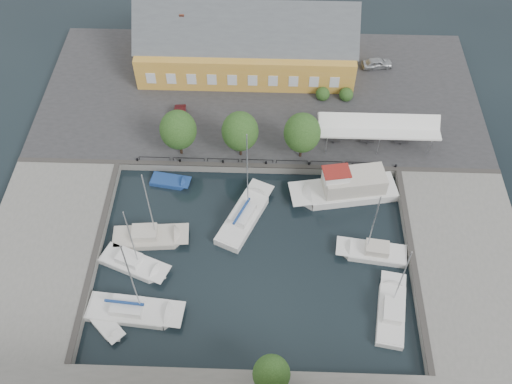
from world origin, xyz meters
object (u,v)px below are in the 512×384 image
warehouse (242,45)px  trawler (348,188)px  car_red (180,117)px  east_boat_b (373,253)px  east_boat_c (391,312)px  tent_canopy (378,127)px  west_boat_d (133,311)px  car_silver (377,63)px  center_sailboat (244,217)px  launch_sw (106,325)px  launch_nw (170,182)px  west_boat_b (149,238)px  west_boat_c (133,264)px

warehouse → trawler: warehouse is taller
car_red → east_boat_b: (22.21, -18.21, -1.39)m
east_boat_c → tent_canopy: bearing=88.8°
tent_canopy → west_boat_d: size_ratio=1.11×
car_silver → center_sailboat: 30.37m
car_red → east_boat_c: size_ratio=0.38×
warehouse → east_boat_c: 39.54m
warehouse → trawler: size_ratio=2.27×
trawler → launch_sw: size_ratio=2.89×
car_red → east_boat_b: bearing=-44.2°
car_silver → center_sailboat: bearing=137.5°
center_sailboat → launch_nw: (-8.82, 4.95, -0.27)m
car_red → west_boat_d: 25.81m
east_boat_b → warehouse: bearing=117.3°
center_sailboat → west_boat_b: size_ratio=1.16×
car_silver → west_boat_d: 45.78m
trawler → east_boat_b: (2.18, -8.01, -0.76)m
tent_canopy → west_boat_d: 34.34m
west_boat_d → west_boat_b: bearing=88.4°
car_red → launch_nw: bearing=-96.5°
warehouse → east_boat_b: warehouse is taller
car_red → east_boat_b: 28.76m
east_boat_c → west_boat_c: (-25.89, 4.52, 0.00)m
east_boat_b → west_boat_b: (-23.69, 1.12, -0.00)m
trawler → west_boat_c: bearing=-155.7°
west_boat_b → west_boat_d: (-0.24, -8.63, 0.01)m
car_silver → launch_nw: car_silver is taller
east_boat_c → launch_sw: bearing=-175.4°
center_sailboat → launch_sw: center_sailboat is taller
tent_canopy → car_red: (-23.76, 2.96, -2.03)m
west_boat_c → launch_nw: (2.30, 11.26, -0.17)m
warehouse → car_red: 13.33m
car_silver → launch_nw: bearing=119.5°
tent_canopy → east_boat_c: size_ratio=1.36×
west_boat_c → launch_sw: (-1.57, -6.74, -0.17)m
tent_canopy → center_sailboat: (-15.20, -11.15, -3.32)m
tent_canopy → launch_sw: bearing=-139.1°
warehouse → center_sailboat: bearing=-86.8°
car_red → west_boat_c: (-2.57, -20.42, -1.39)m
car_red → trawler: 22.49m
center_sailboat → west_boat_b: center_sailboat is taller
east_boat_b → launch_sw: (-26.35, -8.95, -0.17)m
car_red → trawler: size_ratio=0.32×
center_sailboat → west_boat_c: center_sailboat is taller
warehouse → west_boat_c: warehouse is taller
east_boat_b → west_boat_d: size_ratio=0.81×
center_sailboat → tent_canopy: bearing=36.3°
center_sailboat → launch_nw: 10.12m
launch_nw → launch_sw: bearing=-102.1°
west_boat_c → west_boat_d: size_ratio=0.81×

